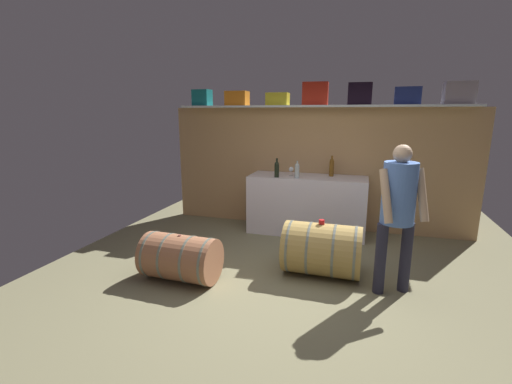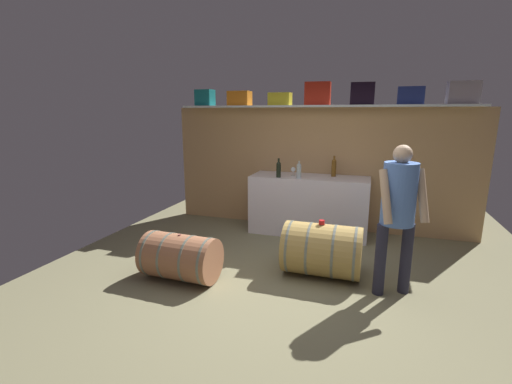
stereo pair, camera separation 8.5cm
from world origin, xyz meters
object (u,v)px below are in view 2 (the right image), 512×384
(toolcase_navy, at_px, (411,96))
(toolcase_grey, at_px, (463,93))
(work_cabinet, at_px, (309,205))
(toolcase_yellow, at_px, (280,99))
(wine_barrel_near, at_px, (322,250))
(toolcase_black, at_px, (362,94))
(toolcase_red, at_px, (318,94))
(wine_barrel_far, at_px, (181,257))
(tasting_cup, at_px, (322,222))
(wine_bottle_amber, at_px, (334,167))
(wine_bottle_dark, at_px, (279,169))
(toolcase_teal, at_px, (205,98))
(winemaker_pouring, at_px, (398,205))
(toolcase_orange, at_px, (240,98))
(wine_glass, at_px, (293,170))
(wine_bottle_clear, at_px, (299,170))

(toolcase_navy, distance_m, toolcase_grey, 0.69)
(toolcase_grey, height_order, work_cabinet, toolcase_grey)
(toolcase_yellow, distance_m, work_cabinet, 1.82)
(wine_barrel_near, bearing_deg, toolcase_navy, 61.29)
(toolcase_yellow, relative_size, toolcase_black, 1.03)
(toolcase_red, distance_m, wine_barrel_far, 3.34)
(tasting_cup, bearing_deg, toolcase_red, 101.70)
(toolcase_red, xyz_separation_m, work_cabinet, (-0.04, -0.25, -1.79))
(toolcase_navy, height_order, wine_bottle_amber, toolcase_navy)
(toolcase_red, bearing_deg, wine_bottle_dark, -139.89)
(toolcase_yellow, bearing_deg, toolcase_red, 1.83)
(toolcase_teal, distance_m, winemaker_pouring, 3.94)
(toolcase_black, distance_m, toolcase_navy, 0.70)
(toolcase_teal, relative_size, toolcase_orange, 0.82)
(toolcase_red, bearing_deg, wine_glass, -140.30)
(toolcase_teal, distance_m, toolcase_navy, 3.37)
(toolcase_red, relative_size, wine_bottle_clear, 1.46)
(toolcase_black, bearing_deg, toolcase_yellow, 176.80)
(toolcase_grey, height_order, winemaker_pouring, toolcase_grey)
(work_cabinet, xyz_separation_m, wine_bottle_dark, (-0.46, -0.23, 0.61))
(wine_barrel_far, bearing_deg, toolcase_grey, 38.32)
(toolcase_navy, xyz_separation_m, wine_bottle_amber, (-1.06, -0.12, -1.11))
(toolcase_red, bearing_deg, wine_barrel_far, -119.78)
(wine_bottle_dark, distance_m, wine_barrel_far, 2.20)
(toolcase_black, height_order, wine_bottle_clear, toolcase_black)
(toolcase_red, xyz_separation_m, toolcase_grey, (2.07, 0.00, -0.02))
(toolcase_yellow, distance_m, tasting_cup, 2.52)
(toolcase_yellow, relative_size, winemaker_pouring, 0.22)
(wine_barrel_far, bearing_deg, toolcase_red, 65.26)
(toolcase_orange, xyz_separation_m, toolcase_yellow, (0.71, 0.00, -0.02))
(toolcase_orange, xyz_separation_m, wine_barrel_near, (1.72, -1.76, -1.88))
(winemaker_pouring, bearing_deg, wine_barrel_near, -40.46)
(toolcase_black, distance_m, toolcase_grey, 1.38)
(toolcase_black, height_order, wine_glass, toolcase_black)
(toolcase_grey, xyz_separation_m, wine_barrel_far, (-3.29, -2.39, -1.97))
(wine_barrel_near, bearing_deg, winemaker_pouring, -14.72)
(wine_bottle_amber, relative_size, wine_barrel_near, 0.36)
(toolcase_red, distance_m, wine_bottle_amber, 1.21)
(toolcase_black, relative_size, tasting_cup, 4.99)
(toolcase_orange, distance_m, wine_glass, 1.56)
(wine_bottle_amber, height_order, wine_glass, wine_bottle_amber)
(wine_bottle_amber, relative_size, winemaker_pouring, 0.20)
(wine_bottle_dark, height_order, tasting_cup, wine_bottle_dark)
(wine_bottle_amber, xyz_separation_m, winemaker_pouring, (0.87, -1.86, -0.10))
(toolcase_orange, relative_size, toolcase_grey, 0.91)
(toolcase_grey, height_order, wine_bottle_amber, toolcase_grey)
(toolcase_yellow, xyz_separation_m, wine_barrel_far, (-0.60, -2.39, -1.91))
(wine_barrel_near, height_order, wine_barrel_far, wine_barrel_near)
(toolcase_red, bearing_deg, work_cabinet, -102.92)
(wine_bottle_amber, bearing_deg, wine_glass, -165.71)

